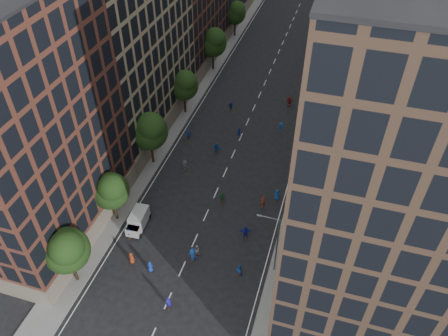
% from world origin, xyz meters
% --- Properties ---
extents(ground, '(240.00, 240.00, 0.00)m').
position_xyz_m(ground, '(0.00, 40.00, 0.00)').
color(ground, black).
rests_on(ground, ground).
extents(sidewalk_left, '(4.00, 105.00, 0.15)m').
position_xyz_m(sidewalk_left, '(-12.00, 47.50, 0.07)').
color(sidewalk_left, slate).
rests_on(sidewalk_left, ground).
extents(sidewalk_right, '(4.00, 105.00, 0.15)m').
position_xyz_m(sidewalk_right, '(12.00, 47.50, 0.07)').
color(sidewalk_right, slate).
rests_on(sidewalk_right, ground).
extents(bldg_left_a, '(14.00, 22.00, 30.00)m').
position_xyz_m(bldg_left_a, '(-19.00, 11.00, 15.00)').
color(bldg_left_a, '#562C21').
rests_on(bldg_left_a, ground).
extents(bldg_left_b, '(14.00, 26.00, 34.00)m').
position_xyz_m(bldg_left_b, '(-19.00, 35.00, 17.00)').
color(bldg_left_b, '#968462').
rests_on(bldg_left_b, ground).
extents(bldg_right_a, '(14.00, 30.00, 36.00)m').
position_xyz_m(bldg_right_a, '(19.00, 15.00, 18.00)').
color(bldg_right_a, '#453125').
rests_on(bldg_right_a, ground).
extents(bldg_right_b, '(14.00, 28.00, 33.00)m').
position_xyz_m(bldg_right_b, '(19.00, 44.00, 16.50)').
color(bldg_right_b, '#686056').
rests_on(bldg_right_b, ground).
extents(tree_left_0, '(5.20, 5.20, 8.83)m').
position_xyz_m(tree_left_0, '(-11.01, 3.85, 5.96)').
color(tree_left_0, black).
rests_on(tree_left_0, ground).
extents(tree_left_1, '(4.80, 4.80, 8.21)m').
position_xyz_m(tree_left_1, '(-11.02, 13.86, 5.55)').
color(tree_left_1, black).
rests_on(tree_left_1, ground).
extents(tree_left_2, '(5.60, 5.60, 9.45)m').
position_xyz_m(tree_left_2, '(-10.99, 25.83, 6.36)').
color(tree_left_2, black).
rests_on(tree_left_2, ground).
extents(tree_left_3, '(5.00, 5.00, 8.58)m').
position_xyz_m(tree_left_3, '(-11.02, 39.85, 5.82)').
color(tree_left_3, black).
rests_on(tree_left_3, ground).
extents(tree_left_4, '(5.40, 5.40, 9.08)m').
position_xyz_m(tree_left_4, '(-11.00, 55.84, 6.10)').
color(tree_left_4, black).
rests_on(tree_left_4, ground).
extents(tree_left_5, '(4.80, 4.80, 8.33)m').
position_xyz_m(tree_left_5, '(-11.02, 71.86, 5.68)').
color(tree_left_5, black).
rests_on(tree_left_5, ground).
extents(tree_right_a, '(5.00, 5.00, 8.39)m').
position_xyz_m(tree_right_a, '(11.38, 47.85, 5.63)').
color(tree_right_a, black).
rests_on(tree_right_a, ground).
extents(tree_right_b, '(5.20, 5.20, 8.83)m').
position_xyz_m(tree_right_b, '(11.39, 67.85, 5.96)').
color(tree_right_b, black).
rests_on(tree_right_b, ground).
extents(streetlamp_near, '(2.64, 0.22, 9.06)m').
position_xyz_m(streetlamp_near, '(10.37, 12.00, 5.17)').
color(streetlamp_near, '#595B60').
rests_on(streetlamp_near, ground).
extents(streetlamp_far, '(2.64, 0.22, 9.06)m').
position_xyz_m(streetlamp_far, '(10.37, 45.00, 5.17)').
color(streetlamp_far, '#595B60').
rests_on(streetlamp_far, ground).
extents(cargo_van, '(2.23, 4.35, 2.26)m').
position_xyz_m(cargo_van, '(-7.81, 13.59, 1.19)').
color(cargo_van, silver).
rests_on(cargo_van, ground).
extents(skater_0, '(0.90, 0.71, 1.62)m').
position_xyz_m(skater_0, '(-3.46, 7.63, 0.81)').
color(skater_0, '#1538B2').
rests_on(skater_0, ground).
extents(skater_1, '(0.73, 0.58, 1.77)m').
position_xyz_m(skater_1, '(0.44, 3.81, 0.89)').
color(skater_1, '#1F16B3').
rests_on(skater_1, ground).
extents(skater_2, '(0.81, 0.65, 1.63)m').
position_xyz_m(skater_2, '(6.77, 10.25, 0.81)').
color(skater_2, '#1449A8').
rests_on(skater_2, ground).
extents(skater_3, '(1.36, 0.93, 1.93)m').
position_xyz_m(skater_3, '(0.83, 10.59, 0.97)').
color(skater_3, '#1648B7').
rests_on(skater_3, ground).
extents(skater_4, '(1.02, 0.48, 1.70)m').
position_xyz_m(skater_4, '(-8.08, 11.52, 0.85)').
color(skater_4, navy).
rests_on(skater_4, ground).
extents(skater_5, '(1.74, 1.07, 1.79)m').
position_xyz_m(skater_5, '(6.03, 15.95, 0.89)').
color(skater_5, '#131EA2').
rests_on(skater_5, ground).
extents(skater_6, '(0.89, 0.65, 1.69)m').
position_xyz_m(skater_6, '(-6.12, 8.10, 0.84)').
color(skater_6, '#A5371B').
rests_on(skater_6, ground).
extents(skater_7, '(0.67, 0.47, 1.77)m').
position_xyz_m(skater_7, '(6.95, 21.90, 0.89)').
color(skater_7, maroon).
rests_on(skater_7, ground).
extents(skater_8, '(0.82, 0.68, 1.55)m').
position_xyz_m(skater_8, '(0.97, 11.60, 0.77)').
color(skater_8, silver).
rests_on(skater_8, ground).
extents(skater_9, '(1.33, 1.00, 1.83)m').
position_xyz_m(skater_9, '(-5.88, 25.68, 0.91)').
color(skater_9, '#434449').
rests_on(skater_9, ground).
extents(skater_10, '(1.09, 0.56, 1.78)m').
position_xyz_m(skater_10, '(1.38, 20.92, 0.89)').
color(skater_10, '#1D622F').
rests_on(skater_10, ground).
extents(skater_11, '(1.76, 0.68, 1.86)m').
position_xyz_m(skater_11, '(-2.54, 30.90, 0.93)').
color(skater_11, '#1551AF').
rests_on(skater_11, ground).
extents(skater_12, '(0.90, 0.65, 1.72)m').
position_xyz_m(skater_12, '(8.50, 23.75, 0.86)').
color(skater_12, '#13469E').
rests_on(skater_12, ground).
extents(skater_13, '(0.72, 0.51, 1.87)m').
position_xyz_m(skater_13, '(-8.03, 32.98, 0.94)').
color(skater_13, navy).
rests_on(skater_13, ground).
extents(skater_14, '(0.84, 0.70, 1.56)m').
position_xyz_m(skater_14, '(-0.34, 36.17, 0.78)').
color(skater_14, '#1631B8').
rests_on(skater_14, ground).
extents(skater_15, '(1.19, 0.81, 1.70)m').
position_xyz_m(skater_15, '(5.95, 39.42, 0.85)').
color(skater_15, '#154FAF').
rests_on(skater_15, ground).
extents(skater_16, '(1.06, 0.70, 1.67)m').
position_xyz_m(skater_16, '(-3.73, 43.07, 0.83)').
color(skater_16, '#1437A3').
rests_on(skater_16, ground).
extents(skater_17, '(1.70, 0.70, 1.78)m').
position_xyz_m(skater_17, '(5.94, 47.46, 0.89)').
color(skater_17, maroon).
rests_on(skater_17, ground).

